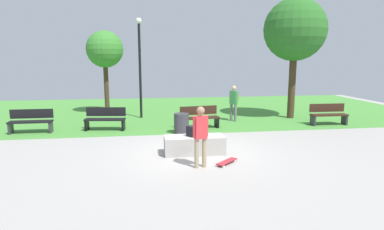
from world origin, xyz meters
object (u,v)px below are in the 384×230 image
Objects in this scene: skater_performing_trick at (201,132)px; trash_bin at (181,123)px; concrete_ledge at (194,145)px; pedestrian_with_backpack at (234,100)px; lamp_post at (140,59)px; skateboard_spare at (185,140)px; park_bench_near_path at (328,114)px; tree_tall_oak at (295,30)px; tree_broad_elm at (105,50)px; backpack_on_ledge at (192,131)px; skateboard_by_ledge at (227,162)px; park_bench_far_right at (31,121)px; park_bench_far_left at (105,118)px.

skater_performing_trick is 4.05m from trash_bin.
concrete_ledge is 5.55m from pedestrian_with_backpack.
lamp_post is at bearing 104.68° from concrete_ledge.
skateboard_spare is 0.51× the size of park_bench_near_path.
tree_tall_oak is at bearing 24.15° from trash_bin.
tree_broad_elm reaches higher than park_bench_near_path.
backpack_on_ledge is 8.46m from tree_tall_oak.
skater_performing_trick is at bearing -143.84° from park_bench_near_path.
park_bench_near_path is (6.54, 3.47, -0.22)m from backpack_on_ledge.
tree_broad_elm is at bearing 122.90° from trash_bin.
skateboard_by_ledge is 8.18m from park_bench_far_right.
tree_broad_elm is (-3.41, 9.19, 2.33)m from skater_performing_trick.
park_bench_far_left is (2.81, 0.09, 0.00)m from park_bench_far_right.
skateboard_by_ledge is 0.17× the size of tree_broad_elm.
skateboard_by_ledge is 0.13× the size of tree_tall_oak.
tree_broad_elm reaches higher than concrete_ledge.
skateboard_spare is at bearing 91.53° from skater_performing_trick.
tree_broad_elm is at bearing 117.29° from skateboard_spare.
park_bench_far_right and park_bench_far_left have the same top height.
skater_performing_trick is 1.00× the size of park_bench_far_left.
skateboard_by_ledge is 2.69m from skateboard_spare.
trash_bin is at bearing -9.37° from park_bench_far_right.
skater_performing_trick is at bearing -91.52° from concrete_ledge.
trash_bin is (-6.54, -0.73, -0.09)m from park_bench_near_path.
pedestrian_with_backpack is at bearing 62.05° from concrete_ledge.
park_bench_near_path is 2.05× the size of trash_bin.
park_bench_near_path reaches higher than skateboard_by_ledge.
park_bench_far_left is (-2.96, 2.33, 0.42)m from skateboard_spare.
lamp_post reaches higher than concrete_ledge.
skateboard_spare is 0.50× the size of park_bench_far_left.
backpack_on_ledge is 0.19× the size of skater_performing_trick.
lamp_post is at bearing 32.29° from park_bench_far_right.
park_bench_far_left is at bearing 160.69° from trash_bin.
park_bench_near_path is at bearing -63.58° from tree_tall_oak.
tree_broad_elm is 2.59× the size of pedestrian_with_backpack.
trash_bin reaches higher than skateboard_spare.
park_bench_far_right is 2.05× the size of trash_bin.
skateboard_spare is at bearing -128.11° from pedestrian_with_backpack.
tree_tall_oak is (5.66, 3.82, 4.09)m from skateboard_spare.
tree_broad_elm reaches higher than trash_bin.
tree_broad_elm reaches higher than skateboard_spare.
trash_bin is at bearing -19.31° from park_bench_far_left.
skateboard_by_ledge is at bearing -0.19° from backpack_on_ledge.
skateboard_spare is at bearing 94.26° from concrete_ledge.
park_bench_near_path is 4.15m from pedestrian_with_backpack.
trash_bin is at bearing -66.56° from lamp_post.
skater_performing_trick is (0.05, -1.27, 0.25)m from backpack_on_ledge.
backpack_on_ledge is 0.07× the size of lamp_post.
lamp_post is 2.88× the size of pedestrian_with_backpack.
park_bench_far_left is 3.16m from trash_bin.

